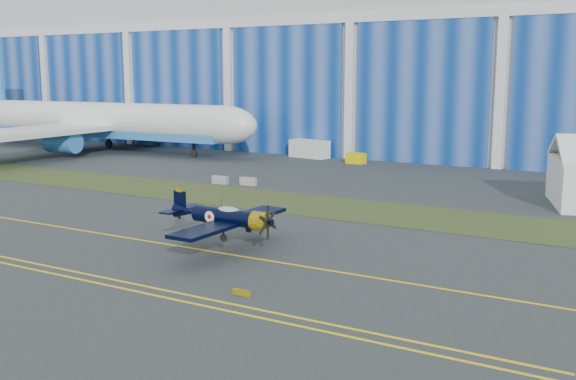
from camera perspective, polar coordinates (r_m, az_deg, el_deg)
The scene contains 12 objects.
ground at distance 61.82m, azimuth -14.66°, elevation -2.26°, with size 260.00×260.00×0.00m, color #313638.
grass_median at distance 72.19m, azimuth -6.82°, elevation -0.29°, with size 260.00×10.00×0.02m, color #475128.
hangar at distance 122.26m, azimuth 9.84°, elevation 10.75°, with size 220.00×45.70×30.00m.
taxiway_centreline at distance 58.48m, azimuth -18.11°, elevation -3.09°, with size 200.00×0.20×0.02m, color yellow.
guard_board_right at distance 39.13m, azimuth -3.96°, elevation -8.66°, with size 1.20×0.15×0.35m, color yellow.
warbird at distance 48.41m, azimuth -5.38°, elevation -2.26°, with size 9.75×11.75×3.46m.
jetliner at distance 115.23m, azimuth -15.56°, elevation 8.84°, with size 68.14×58.73×22.82m.
shipping_container at distance 102.93m, azimuth 1.82°, elevation 3.51°, with size 6.19×2.48×2.68m, color silver.
tug at distance 96.52m, azimuth 5.77°, elevation 2.69°, with size 2.56×1.60×1.49m, color #EBD501.
cart at distance 144.35m, azimuth -22.23°, elevation 4.30°, with size 2.10×1.26×1.26m, color silver.
barrier_a at distance 78.49m, azimuth -5.76°, elevation 0.85°, with size 2.00×0.60×0.90m, color gray.
barrier_b at distance 77.20m, azimuth -3.39°, elevation 0.73°, with size 2.00×0.60×0.90m, color gray.
Camera 1 is at (42.97, -42.65, 12.51)m, focal length 42.00 mm.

